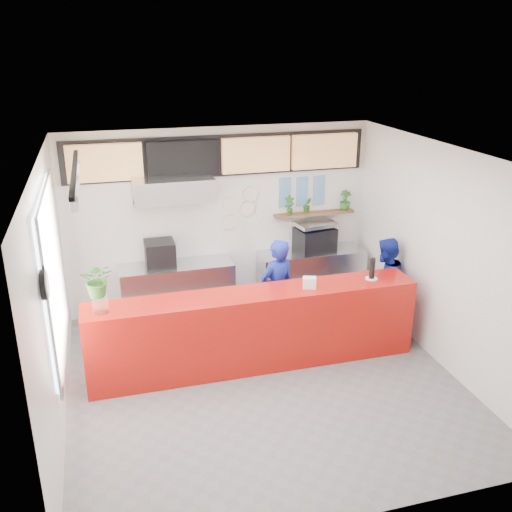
{
  "coord_description": "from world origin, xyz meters",
  "views": [
    {
      "loc": [
        -1.85,
        -6.26,
        4.24
      ],
      "look_at": [
        0.1,
        0.7,
        1.5
      ],
      "focal_mm": 40.0,
      "sensor_mm": 36.0,
      "label": 1
    }
  ],
  "objects_px": {
    "staff_center": "(277,291)",
    "staff_right": "(384,284)",
    "panini_oven": "(160,254)",
    "service_counter": "(255,329)",
    "pepper_mill": "(372,268)",
    "espresso_machine": "(315,240)"
  },
  "relations": [
    {
      "from": "staff_center",
      "to": "pepper_mill",
      "type": "height_order",
      "value": "staff_center"
    },
    {
      "from": "service_counter",
      "to": "panini_oven",
      "type": "height_order",
      "value": "panini_oven"
    },
    {
      "from": "espresso_machine",
      "to": "pepper_mill",
      "type": "bearing_deg",
      "value": -94.38
    },
    {
      "from": "staff_center",
      "to": "pepper_mill",
      "type": "bearing_deg",
      "value": 134.89
    },
    {
      "from": "service_counter",
      "to": "staff_center",
      "type": "height_order",
      "value": "staff_center"
    },
    {
      "from": "staff_center",
      "to": "pepper_mill",
      "type": "distance_m",
      "value": 1.42
    },
    {
      "from": "pepper_mill",
      "to": "espresso_machine",
      "type": "bearing_deg",
      "value": 94.9
    },
    {
      "from": "staff_right",
      "to": "service_counter",
      "type": "bearing_deg",
      "value": -22.44
    },
    {
      "from": "espresso_machine",
      "to": "staff_right",
      "type": "bearing_deg",
      "value": -70.91
    },
    {
      "from": "service_counter",
      "to": "staff_center",
      "type": "bearing_deg",
      "value": 49.73
    },
    {
      "from": "staff_center",
      "to": "pepper_mill",
      "type": "xyz_separation_m",
      "value": [
        1.2,
        -0.59,
        0.46
      ]
    },
    {
      "from": "service_counter",
      "to": "pepper_mill",
      "type": "height_order",
      "value": "pepper_mill"
    },
    {
      "from": "staff_right",
      "to": "staff_center",
      "type": "bearing_deg",
      "value": -37.64
    },
    {
      "from": "panini_oven",
      "to": "staff_center",
      "type": "relative_size",
      "value": 0.29
    },
    {
      "from": "staff_center",
      "to": "staff_right",
      "type": "bearing_deg",
      "value": 159.8
    },
    {
      "from": "staff_center",
      "to": "staff_right",
      "type": "relative_size",
      "value": 1.09
    },
    {
      "from": "service_counter",
      "to": "staff_right",
      "type": "distance_m",
      "value": 2.3
    },
    {
      "from": "panini_oven",
      "to": "service_counter",
      "type": "bearing_deg",
      "value": -59.63
    },
    {
      "from": "pepper_mill",
      "to": "staff_right",
      "type": "bearing_deg",
      "value": 46.83
    },
    {
      "from": "service_counter",
      "to": "staff_center",
      "type": "distance_m",
      "value": 0.81
    },
    {
      "from": "espresso_machine",
      "to": "staff_right",
      "type": "height_order",
      "value": "staff_right"
    },
    {
      "from": "panini_oven",
      "to": "pepper_mill",
      "type": "xyz_separation_m",
      "value": [
        2.75,
        -1.8,
        0.16
      ]
    }
  ]
}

